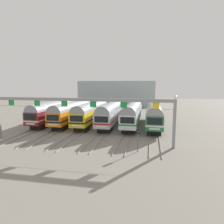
# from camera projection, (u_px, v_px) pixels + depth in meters

# --- Properties ---
(ground_plane) EXTENTS (160.00, 160.00, 0.00)m
(ground_plane) POSITION_uv_depth(u_px,v_px,m) (102.00, 124.00, 42.13)
(ground_plane) COLOR gray
(track_bed) EXTENTS (22.86, 70.00, 0.15)m
(track_bed) POSITION_uv_depth(u_px,v_px,m) (116.00, 113.00, 58.64)
(track_bed) COLOR gray
(track_bed) RESTS_ON ground
(commuter_train_maroon) EXTENTS (2.88, 18.06, 5.05)m
(commuter_train_maroon) POSITION_uv_depth(u_px,v_px,m) (54.00, 110.00, 43.75)
(commuter_train_maroon) COLOR maroon
(commuter_train_maroon) RESTS_ON ground
(commuter_train_orange) EXTENTS (2.88, 18.06, 5.05)m
(commuter_train_orange) POSITION_uv_depth(u_px,v_px,m) (73.00, 111.00, 42.95)
(commuter_train_orange) COLOR orange
(commuter_train_orange) RESTS_ON ground
(commuter_train_yellow) EXTENTS (2.88, 18.06, 5.05)m
(commuter_train_yellow) POSITION_uv_depth(u_px,v_px,m) (92.00, 111.00, 42.15)
(commuter_train_yellow) COLOR gold
(commuter_train_yellow) RESTS_ON ground
(commuter_train_stainless) EXTENTS (2.88, 18.06, 5.05)m
(commuter_train_stainless) POSITION_uv_depth(u_px,v_px,m) (112.00, 112.00, 41.35)
(commuter_train_stainless) COLOR #B2B5BA
(commuter_train_stainless) RESTS_ON ground
(commuter_train_white) EXTENTS (2.88, 18.06, 4.77)m
(commuter_train_white) POSITION_uv_depth(u_px,v_px,m) (132.00, 112.00, 40.54)
(commuter_train_white) COLOR white
(commuter_train_white) RESTS_ON ground
(commuter_train_green) EXTENTS (2.88, 18.06, 4.77)m
(commuter_train_green) POSITION_uv_depth(u_px,v_px,m) (154.00, 113.00, 39.74)
(commuter_train_green) COLOR #236B42
(commuter_train_green) RESTS_ON ground
(catenary_gantry) EXTENTS (26.59, 0.44, 6.97)m
(catenary_gantry) POSITION_uv_depth(u_px,v_px,m) (79.00, 106.00, 28.25)
(catenary_gantry) COLOR gray
(catenary_gantry) RESTS_ON ground
(yard_signal_mast) EXTENTS (0.28, 0.35, 2.95)m
(yard_signal_mast) POSITION_uv_depth(u_px,v_px,m) (138.00, 136.00, 24.85)
(yard_signal_mast) COLOR #59595E
(yard_signal_mast) RESTS_ON ground
(maintenance_building) EXTENTS (29.75, 10.00, 9.51)m
(maintenance_building) POSITION_uv_depth(u_px,v_px,m) (117.00, 93.00, 80.44)
(maintenance_building) COLOR #9EB2B7
(maintenance_building) RESTS_ON ground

